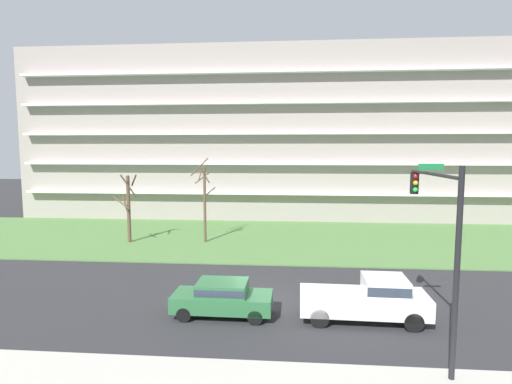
% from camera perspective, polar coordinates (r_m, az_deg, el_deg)
% --- Properties ---
extents(ground, '(160.00, 160.00, 0.00)m').
position_cam_1_polar(ground, '(20.59, 0.50, -15.01)').
color(ground, '#2D2D30').
extents(grass_lawn_strip, '(80.00, 16.00, 0.08)m').
position_cam_1_polar(grass_lawn_strip, '(34.01, 2.26, -6.53)').
color(grass_lawn_strip, '#547F42').
rests_on(grass_lawn_strip, ground).
extents(apartment_building, '(54.81, 12.04, 18.10)m').
position_cam_1_polar(apartment_building, '(46.78, 3.04, 7.95)').
color(apartment_building, '#9E938C').
rests_on(apartment_building, ground).
extents(tree_far_left, '(1.92, 1.85, 5.52)m').
position_cam_1_polar(tree_far_left, '(33.48, -17.54, -1.93)').
color(tree_far_left, brown).
rests_on(tree_far_left, ground).
extents(tree_left, '(1.96, 1.64, 6.76)m').
position_cam_1_polar(tree_left, '(32.34, -7.28, -1.06)').
color(tree_left, brown).
rests_on(tree_left, ground).
extents(pickup_white_near_left, '(5.45, 2.13, 1.95)m').
position_cam_1_polar(pickup_white_near_left, '(18.63, 15.62, -14.19)').
color(pickup_white_near_left, white).
rests_on(pickup_white_near_left, ground).
extents(sedan_green_center_left, '(4.42, 1.86, 1.57)m').
position_cam_1_polar(sedan_green_center_left, '(18.60, -4.76, -14.50)').
color(sedan_green_center_left, '#2D6B3D').
rests_on(sedan_green_center_left, ground).
extents(traffic_signal_mast, '(0.90, 4.97, 6.89)m').
position_cam_1_polar(traffic_signal_mast, '(15.31, 24.45, -4.72)').
color(traffic_signal_mast, black).
rests_on(traffic_signal_mast, ground).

